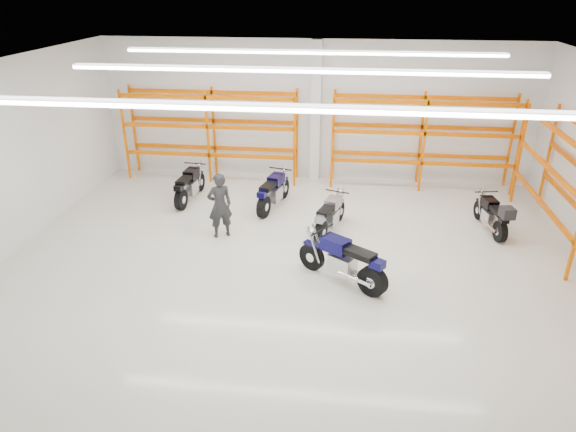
# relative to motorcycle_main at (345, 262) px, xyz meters

# --- Properties ---
(ground) EXTENTS (14.00, 14.00, 0.00)m
(ground) POSITION_rel_motorcycle_main_xyz_m (-1.15, 0.72, -0.53)
(ground) COLOR beige
(ground) RESTS_ON ground
(room_shell) EXTENTS (14.02, 12.02, 4.51)m
(room_shell) POSITION_rel_motorcycle_main_xyz_m (-1.15, 0.75, 2.75)
(room_shell) COLOR silver
(room_shell) RESTS_ON ground
(motorcycle_main) EXTENTS (2.00, 1.44, 1.14)m
(motorcycle_main) POSITION_rel_motorcycle_main_xyz_m (0.00, 0.00, 0.00)
(motorcycle_main) COLOR black
(motorcycle_main) RESTS_ON ground
(motorcycle_back_a) EXTENTS (0.69, 2.09, 1.03)m
(motorcycle_back_a) POSITION_rel_motorcycle_main_xyz_m (-4.76, 4.14, -0.05)
(motorcycle_back_a) COLOR black
(motorcycle_back_a) RESTS_ON ground
(motorcycle_back_b) EXTENTS (0.89, 2.11, 1.05)m
(motorcycle_back_b) POSITION_rel_motorcycle_main_xyz_m (-2.17, 3.89, -0.04)
(motorcycle_back_b) COLOR black
(motorcycle_back_b) RESTS_ON ground
(motorcycle_back_c) EXTENTS (0.89, 1.95, 0.99)m
(motorcycle_back_c) POSITION_rel_motorcycle_main_xyz_m (-0.46, 2.49, -0.07)
(motorcycle_back_c) COLOR black
(motorcycle_back_c) RESTS_ON ground
(motorcycle_back_d) EXTENTS (0.72, 1.98, 1.02)m
(motorcycle_back_d) POSITION_rel_motorcycle_main_xyz_m (3.82, 2.99, -0.04)
(motorcycle_back_d) COLOR black
(motorcycle_back_d) RESTS_ON ground
(standing_man) EXTENTS (0.76, 0.67, 1.75)m
(standing_man) POSITION_rel_motorcycle_main_xyz_m (-3.26, 1.95, 0.34)
(standing_man) COLOR black
(standing_man) RESTS_ON ground
(structural_column) EXTENTS (0.32, 0.32, 4.50)m
(structural_column) POSITION_rel_motorcycle_main_xyz_m (-1.15, 6.54, 1.72)
(structural_column) COLOR white
(structural_column) RESTS_ON ground
(pallet_racking_back_left) EXTENTS (5.67, 0.87, 3.00)m
(pallet_racking_back_left) POSITION_rel_motorcycle_main_xyz_m (-4.55, 6.20, 1.25)
(pallet_racking_back_left) COLOR #FC5600
(pallet_racking_back_left) RESTS_ON ground
(pallet_racking_back_right) EXTENTS (5.67, 0.87, 3.00)m
(pallet_racking_back_right) POSITION_rel_motorcycle_main_xyz_m (2.25, 6.20, 1.25)
(pallet_racking_back_right) COLOR #FC5600
(pallet_racking_back_right) RESTS_ON ground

